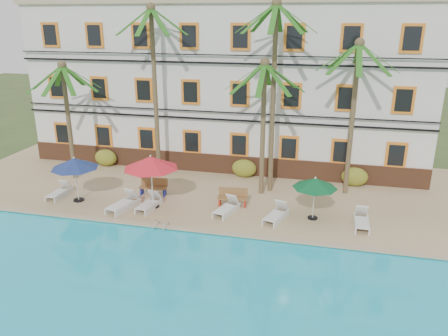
% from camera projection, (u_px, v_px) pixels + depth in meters
% --- Properties ---
extents(ground, '(100.00, 100.00, 0.00)m').
position_uv_depth(ground, '(180.00, 224.00, 21.10)').
color(ground, '#384C23').
rests_on(ground, ground).
extents(pool_deck, '(30.00, 12.00, 0.25)m').
position_uv_depth(pool_deck, '(207.00, 185.00, 25.66)').
color(pool_deck, tan).
rests_on(pool_deck, ground).
extents(swimming_pool, '(26.00, 12.00, 0.20)m').
position_uv_depth(swimming_pool, '(113.00, 313.00, 14.63)').
color(swimming_pool, '#1CB7D3').
rests_on(swimming_pool, ground).
extents(pool_coping, '(30.00, 0.35, 0.06)m').
position_uv_depth(pool_coping, '(173.00, 227.00, 20.18)').
color(pool_coping, tan).
rests_on(pool_coping, pool_deck).
extents(hotel_building, '(25.40, 6.44, 10.22)m').
position_uv_depth(hotel_building, '(226.00, 84.00, 28.52)').
color(hotel_building, silver).
rests_on(hotel_building, pool_deck).
extents(palm_a, '(4.12, 4.12, 6.96)m').
position_uv_depth(palm_a, '(67.00, 104.00, 25.09)').
color(palm_a, brown).
rests_on(palm_a, pool_deck).
extents(palm_b, '(4.12, 4.12, 9.99)m').
position_uv_depth(palm_b, '(154.00, 73.00, 24.73)').
color(palm_b, brown).
rests_on(palm_b, pool_deck).
extents(palm_c, '(4.12, 4.12, 7.33)m').
position_uv_depth(palm_c, '(263.00, 109.00, 22.68)').
color(palm_c, brown).
rests_on(palm_c, pool_deck).
extents(palm_d, '(4.12, 4.12, 10.16)m').
position_uv_depth(palm_d, '(274.00, 76.00, 22.53)').
color(palm_d, brown).
rests_on(palm_d, pool_deck).
extents(palm_e, '(4.12, 4.12, 8.28)m').
position_uv_depth(palm_e, '(354.00, 98.00, 22.52)').
color(palm_e, brown).
rests_on(palm_e, pool_deck).
extents(shrub_left, '(1.50, 0.90, 1.10)m').
position_uv_depth(shrub_left, '(106.00, 158.00, 28.50)').
color(shrub_left, '#36621C').
rests_on(shrub_left, pool_deck).
extents(shrub_mid, '(1.50, 0.90, 1.10)m').
position_uv_depth(shrub_mid, '(244.00, 168.00, 26.50)').
color(shrub_mid, '#36621C').
rests_on(shrub_mid, pool_deck).
extents(shrub_right, '(1.50, 0.90, 1.10)m').
position_uv_depth(shrub_right, '(355.00, 177.00, 25.09)').
color(shrub_right, '#36621C').
rests_on(shrub_right, pool_deck).
extents(umbrella_blue, '(2.45, 2.45, 2.45)m').
position_uv_depth(umbrella_blue, '(74.00, 163.00, 22.53)').
color(umbrella_blue, black).
rests_on(umbrella_blue, pool_deck).
extents(umbrella_red, '(2.80, 2.80, 2.79)m').
position_uv_depth(umbrella_red, '(151.00, 163.00, 21.69)').
color(umbrella_red, black).
rests_on(umbrella_red, pool_deck).
extents(umbrella_green, '(2.15, 2.15, 2.15)m').
position_uv_depth(umbrella_green, '(315.00, 183.00, 20.56)').
color(umbrella_green, black).
rests_on(umbrella_green, pool_deck).
extents(lounger_a, '(0.66, 1.72, 0.80)m').
position_uv_depth(lounger_a, '(60.00, 192.00, 23.67)').
color(lounger_a, silver).
rests_on(lounger_a, pool_deck).
extents(lounger_b, '(1.19, 2.09, 0.94)m').
position_uv_depth(lounger_b, '(124.00, 203.00, 22.11)').
color(lounger_b, silver).
rests_on(lounger_b, pool_deck).
extents(lounger_c, '(0.88, 1.83, 0.83)m').
position_uv_depth(lounger_c, '(149.00, 203.00, 22.20)').
color(lounger_c, silver).
rests_on(lounger_c, pool_deck).
extents(lounger_d, '(1.11, 1.88, 0.84)m').
position_uv_depth(lounger_d, '(227.00, 208.00, 21.68)').
color(lounger_d, silver).
rests_on(lounger_d, pool_deck).
extents(lounger_e, '(1.16, 1.93, 0.86)m').
position_uv_depth(lounger_e, '(276.00, 214.00, 20.95)').
color(lounger_e, silver).
rests_on(lounger_e, pool_deck).
extents(lounger_f, '(0.67, 1.82, 0.86)m').
position_uv_depth(lounger_f, '(362.00, 221.00, 20.29)').
color(lounger_f, silver).
rests_on(lounger_f, pool_deck).
extents(bench_left, '(1.53, 0.57, 0.93)m').
position_uv_depth(bench_left, '(154.00, 186.00, 23.90)').
color(bench_left, olive).
rests_on(bench_left, pool_deck).
extents(bench_right, '(1.55, 0.65, 0.93)m').
position_uv_depth(bench_right, '(232.00, 197.00, 22.50)').
color(bench_right, olive).
rests_on(bench_right, pool_deck).
extents(pool_ladder, '(0.54, 0.74, 0.74)m').
position_uv_depth(pool_ladder, '(161.00, 228.00, 20.22)').
color(pool_ladder, silver).
rests_on(pool_ladder, ground).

